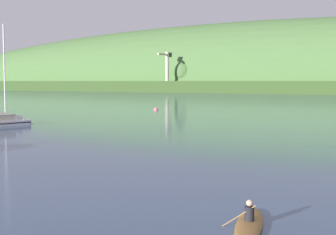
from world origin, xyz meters
The scene contains 5 objects.
far_shoreline_hill centered at (-45.92, 212.32, 0.21)m, with size 557.07×97.00×64.10m.
dockside_crane centered at (-74.68, 181.73, 7.90)m, with size 3.45×10.14×17.26m.
sailboat_midwater_white centered at (-19.30, 35.52, 0.19)m, with size 4.31×7.53×11.92m.
canoe_with_paddler centered at (15.36, 11.94, 0.09)m, with size 1.90×4.46×1.02m.
mooring_buoy_foreground centered at (-18.57, 68.17, 0.00)m, with size 0.80×0.80×0.88m.
Camera 1 is at (20.10, -3.25, 4.79)m, focal length 52.09 mm.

